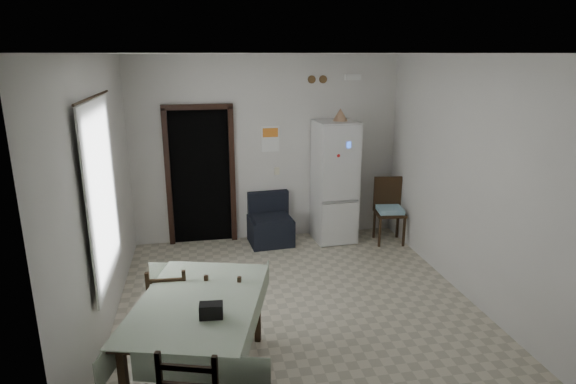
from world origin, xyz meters
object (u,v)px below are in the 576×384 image
(navy_seat, at_px, (270,220))
(dining_table, at_px, (200,341))
(fridge, at_px, (335,182))
(corner_chair, at_px, (390,211))
(dining_chair_far_left, at_px, (170,306))
(dining_chair_far_right, at_px, (228,309))

(navy_seat, bearing_deg, dining_table, -114.00)
(fridge, xyz_separation_m, dining_table, (-2.15, -3.19, -0.55))
(navy_seat, height_order, corner_chair, corner_chair)
(fridge, height_order, dining_table, fridge)
(dining_table, distance_m, dining_chair_far_left, 0.66)
(fridge, relative_size, corner_chair, 1.87)
(navy_seat, relative_size, corner_chair, 0.77)
(fridge, xyz_separation_m, dining_chair_far_right, (-1.88, -2.71, -0.52))
(dining_table, height_order, dining_chair_far_right, dining_chair_far_right)
(fridge, height_order, dining_chair_far_right, fridge)
(corner_chair, relative_size, dining_chair_far_left, 1.11)
(corner_chair, bearing_deg, dining_chair_far_right, -130.39)
(corner_chair, xyz_separation_m, dining_table, (-2.98, -2.90, -0.10))
(corner_chair, bearing_deg, navy_seat, 178.88)
(corner_chair, distance_m, dining_chair_far_left, 4.00)
(fridge, distance_m, dining_table, 3.89)
(corner_chair, bearing_deg, fridge, 168.36)
(navy_seat, distance_m, dining_table, 3.39)
(navy_seat, relative_size, dining_chair_far_left, 0.86)
(fridge, bearing_deg, dining_table, -127.94)
(fridge, relative_size, dining_table, 1.22)
(corner_chair, distance_m, dining_chair_far_right, 3.63)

